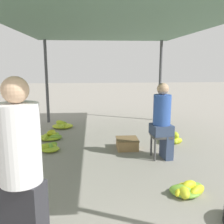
% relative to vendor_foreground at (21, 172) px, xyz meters
% --- Properties ---
extents(canopy_post_back_left, '(0.08, 0.08, 2.28)m').
position_rel_vendor_foreground_xyz_m(canopy_post_back_left, '(-0.68, 5.16, 0.33)').
color(canopy_post_back_left, '#4C4C51').
rests_on(canopy_post_back_left, ground).
extents(canopy_post_back_right, '(0.08, 0.08, 2.28)m').
position_rel_vendor_foreground_xyz_m(canopy_post_back_right, '(2.52, 5.16, 0.33)').
color(canopy_post_back_right, '#4C4C51').
rests_on(canopy_post_back_right, ground).
extents(canopy_tarp, '(3.60, 5.81, 0.04)m').
position_rel_vendor_foreground_xyz_m(canopy_tarp, '(0.92, 2.45, 1.49)').
color(canopy_tarp, '#567A60').
rests_on(canopy_tarp, canopy_post_front_left).
extents(vendor_foreground, '(0.43, 0.43, 1.56)m').
position_rel_vendor_foreground_xyz_m(vendor_foreground, '(0.00, 0.00, 0.00)').
color(vendor_foreground, '#2D2D33').
rests_on(vendor_foreground, ground).
extents(stool, '(0.34, 0.34, 0.43)m').
position_rel_vendor_foreground_xyz_m(stool, '(1.76, 2.22, -0.47)').
color(stool, '#4C4C4C').
rests_on(stool, ground).
extents(vendor_seated, '(0.38, 0.38, 1.33)m').
position_rel_vendor_foreground_xyz_m(vendor_seated, '(1.78, 2.22, -0.12)').
color(vendor_seated, '#384766').
rests_on(vendor_seated, ground).
extents(banana_pile_left_0, '(0.62, 0.57, 0.23)m').
position_rel_vendor_foreground_xyz_m(banana_pile_left_0, '(-0.42, 1.01, -0.74)').
color(banana_pile_left_0, '#A3C62F').
rests_on(banana_pile_left_0, ground).
extents(banana_pile_left_1, '(0.41, 0.38, 0.16)m').
position_rel_vendor_foreground_xyz_m(banana_pile_left_1, '(-0.27, 2.72, -0.74)').
color(banana_pile_left_1, '#AECA2D').
rests_on(banana_pile_left_1, ground).
extents(banana_pile_left_2, '(0.53, 0.61, 0.22)m').
position_rel_vendor_foreground_xyz_m(banana_pile_left_2, '(-0.34, 3.50, -0.74)').
color(banana_pile_left_2, '#80B835').
rests_on(banana_pile_left_2, ground).
extents(banana_pile_left_3, '(0.54, 0.59, 0.20)m').
position_rel_vendor_foreground_xyz_m(banana_pile_left_3, '(-0.21, 4.48, -0.74)').
color(banana_pile_left_3, '#CBD628').
rests_on(banana_pile_left_3, ground).
extents(banana_pile_right_0, '(0.51, 0.37, 0.18)m').
position_rel_vendor_foreground_xyz_m(banana_pile_right_0, '(1.75, 0.95, -0.74)').
color(banana_pile_right_0, yellow).
rests_on(banana_pile_right_0, ground).
extents(banana_pile_right_1, '(0.52, 0.57, 0.23)m').
position_rel_vendor_foreground_xyz_m(banana_pile_right_1, '(2.24, 3.10, -0.73)').
color(banana_pile_right_1, '#C0D12A').
rests_on(banana_pile_right_1, ground).
extents(crate_near, '(0.42, 0.42, 0.21)m').
position_rel_vendor_foreground_xyz_m(crate_near, '(1.24, 2.73, -0.71)').
color(crate_near, '#9E7A4C').
rests_on(crate_near, ground).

